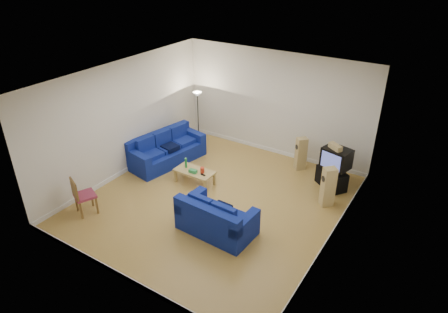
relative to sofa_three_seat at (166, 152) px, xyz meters
The scene contains 16 objects.
room 2.87m from the sofa_three_seat, 21.50° to the right, with size 6.01×6.51×3.21m.
sofa_three_seat is the anchor object (origin of this frame).
sofa_loveseat 3.72m from the sofa_three_seat, 32.87° to the right, with size 1.76×1.04×0.86m.
coffee_table 1.58m from the sofa_three_seat, 20.69° to the right, with size 1.09×0.55×0.40m.
bottle 1.30m from the sofa_three_seat, 24.40° to the right, with size 0.07×0.07×0.28m, color #197233.
tissue_box 1.65m from the sofa_three_seat, 23.81° to the right, with size 0.22×0.12×0.09m, color green.
red_canister 1.80m from the sofa_three_seat, 17.11° to the right, with size 0.11×0.11×0.15m, color red.
remote 1.91m from the sofa_three_seat, 19.12° to the right, with size 0.15×0.05×0.02m, color black.
tv_stand 4.86m from the sofa_three_seat, 15.26° to the left, with size 0.85×0.47×0.52m, color black.
av_receiver 4.82m from the sofa_three_seat, 15.46° to the left, with size 0.41×0.33×0.09m, color black.
television 4.93m from the sofa_three_seat, 15.29° to the left, with size 0.80×0.67×0.54m.
centre_speaker 4.92m from the sofa_three_seat, 14.82° to the left, with size 0.39×0.16×0.14m, color tan.
speaker_left 3.99m from the sofa_three_seat, 25.95° to the left, with size 0.37×0.37×0.99m.
speaker_right 4.89m from the sofa_three_seat, ahead, with size 0.39×0.39×1.05m.
floor_lamp 1.94m from the sofa_three_seat, 87.29° to the left, with size 0.30×0.30×1.75m.
dining_chair 3.13m from the sofa_three_seat, 89.64° to the right, with size 0.61×0.61×0.97m.
Camera 1 is at (4.76, -7.08, 5.81)m, focal length 32.00 mm.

